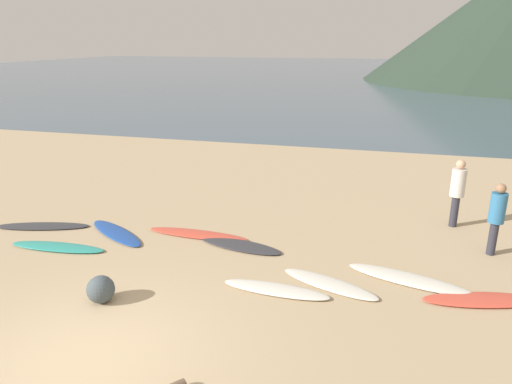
{
  "coord_description": "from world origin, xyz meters",
  "views": [
    {
      "loc": [
        4.03,
        -4.93,
        4.56
      ],
      "look_at": [
        0.85,
        6.78,
        0.6
      ],
      "focal_mm": 33.0,
      "sensor_mm": 36.0,
      "label": 1
    }
  ],
  "objects_px": {
    "surfboard_2": "(116,233)",
    "surfboard_5": "(276,289)",
    "surfboard_1": "(58,247)",
    "surfboard_4": "(240,245)",
    "surfboard_3": "(198,234)",
    "person_0": "(497,213)",
    "surfboard_6": "(329,284)",
    "surfboard_0": "(42,226)",
    "surfboard_7": "(408,279)",
    "beach_rock_near": "(101,289)",
    "surfboard_8": "(483,300)",
    "person_1": "(458,188)"
  },
  "relations": [
    {
      "from": "surfboard_1",
      "to": "surfboard_2",
      "type": "xyz_separation_m",
      "value": [
        0.86,
        1.09,
        -0.0
      ]
    },
    {
      "from": "surfboard_3",
      "to": "surfboard_8",
      "type": "height_order",
      "value": "surfboard_8"
    },
    {
      "from": "surfboard_0",
      "to": "person_1",
      "type": "relative_size",
      "value": 1.36
    },
    {
      "from": "surfboard_1",
      "to": "surfboard_7",
      "type": "xyz_separation_m",
      "value": [
        7.69,
        0.5,
        0.01
      ]
    },
    {
      "from": "person_0",
      "to": "person_1",
      "type": "height_order",
      "value": "person_1"
    },
    {
      "from": "surfboard_5",
      "to": "surfboard_6",
      "type": "height_order",
      "value": "surfboard_5"
    },
    {
      "from": "surfboard_0",
      "to": "surfboard_7",
      "type": "bearing_deg",
      "value": -18.66
    },
    {
      "from": "person_1",
      "to": "beach_rock_near",
      "type": "bearing_deg",
      "value": -168.6
    },
    {
      "from": "surfboard_2",
      "to": "surfboard_5",
      "type": "height_order",
      "value": "surfboard_5"
    },
    {
      "from": "surfboard_1",
      "to": "surfboard_6",
      "type": "relative_size",
      "value": 1.14
    },
    {
      "from": "surfboard_8",
      "to": "person_0",
      "type": "height_order",
      "value": "person_0"
    },
    {
      "from": "surfboard_2",
      "to": "surfboard_5",
      "type": "distance_m",
      "value": 4.69
    },
    {
      "from": "surfboard_8",
      "to": "beach_rock_near",
      "type": "xyz_separation_m",
      "value": [
        -6.7,
        -1.82,
        0.21
      ]
    },
    {
      "from": "surfboard_0",
      "to": "surfboard_8",
      "type": "xyz_separation_m",
      "value": [
        10.17,
        -0.93,
        0.01
      ]
    },
    {
      "from": "person_0",
      "to": "surfboard_6",
      "type": "bearing_deg",
      "value": -158.6
    },
    {
      "from": "surfboard_6",
      "to": "person_1",
      "type": "height_order",
      "value": "person_1"
    },
    {
      "from": "surfboard_5",
      "to": "beach_rock_near",
      "type": "bearing_deg",
      "value": -155.46
    },
    {
      "from": "surfboard_2",
      "to": "surfboard_5",
      "type": "relative_size",
      "value": 1.06
    },
    {
      "from": "surfboard_6",
      "to": "beach_rock_near",
      "type": "bearing_deg",
      "value": -135.91
    },
    {
      "from": "surfboard_8",
      "to": "person_1",
      "type": "distance_m",
      "value": 3.88
    },
    {
      "from": "surfboard_2",
      "to": "surfboard_3",
      "type": "height_order",
      "value": "surfboard_2"
    },
    {
      "from": "surfboard_0",
      "to": "person_0",
      "type": "relative_size",
      "value": 1.45
    },
    {
      "from": "person_1",
      "to": "surfboard_0",
      "type": "bearing_deg",
      "value": 166.97
    },
    {
      "from": "surfboard_3",
      "to": "person_0",
      "type": "bearing_deg",
      "value": 7.69
    },
    {
      "from": "surfboard_1",
      "to": "person_1",
      "type": "distance_m",
      "value": 9.71
    },
    {
      "from": "surfboard_5",
      "to": "surfboard_7",
      "type": "bearing_deg",
      "value": 26.78
    },
    {
      "from": "beach_rock_near",
      "to": "surfboard_8",
      "type": "bearing_deg",
      "value": 15.16
    },
    {
      "from": "surfboard_8",
      "to": "person_1",
      "type": "relative_size",
      "value": 1.26
    },
    {
      "from": "beach_rock_near",
      "to": "surfboard_1",
      "type": "bearing_deg",
      "value": 142.26
    },
    {
      "from": "surfboard_4",
      "to": "person_0",
      "type": "xyz_separation_m",
      "value": [
        5.48,
        1.08,
        0.93
      ]
    },
    {
      "from": "surfboard_6",
      "to": "surfboard_3",
      "type": "bearing_deg",
      "value": 175.57
    },
    {
      "from": "surfboard_7",
      "to": "person_1",
      "type": "distance_m",
      "value": 3.66
    },
    {
      "from": "surfboard_6",
      "to": "surfboard_5",
      "type": "bearing_deg",
      "value": -131.62
    },
    {
      "from": "surfboard_0",
      "to": "person_1",
      "type": "height_order",
      "value": "person_1"
    },
    {
      "from": "surfboard_5",
      "to": "person_1",
      "type": "height_order",
      "value": "person_1"
    },
    {
      "from": "surfboard_1",
      "to": "surfboard_3",
      "type": "xyz_separation_m",
      "value": [
        2.82,
        1.53,
        -0.0
      ]
    },
    {
      "from": "surfboard_2",
      "to": "surfboard_7",
      "type": "distance_m",
      "value": 6.86
    },
    {
      "from": "surfboard_1",
      "to": "surfboard_4",
      "type": "bearing_deg",
      "value": 12.66
    },
    {
      "from": "surfboard_4",
      "to": "surfboard_0",
      "type": "bearing_deg",
      "value": -167.13
    },
    {
      "from": "surfboard_6",
      "to": "surfboard_2",
      "type": "bearing_deg",
      "value": -171.22
    },
    {
      "from": "surfboard_3",
      "to": "surfboard_6",
      "type": "height_order",
      "value": "surfboard_6"
    },
    {
      "from": "surfboard_0",
      "to": "surfboard_6",
      "type": "distance_m",
      "value": 7.48
    },
    {
      "from": "surfboard_5",
      "to": "surfboard_6",
      "type": "distance_m",
      "value": 1.07
    },
    {
      "from": "surfboard_2",
      "to": "person_1",
      "type": "bearing_deg",
      "value": 50.92
    },
    {
      "from": "surfboard_5",
      "to": "beach_rock_near",
      "type": "xyz_separation_m",
      "value": [
        -2.98,
        -1.18,
        0.21
      ]
    },
    {
      "from": "surfboard_6",
      "to": "surfboard_7",
      "type": "distance_m",
      "value": 1.6
    },
    {
      "from": "surfboard_2",
      "to": "beach_rock_near",
      "type": "height_order",
      "value": "beach_rock_near"
    },
    {
      "from": "surfboard_8",
      "to": "surfboard_3",
      "type": "bearing_deg",
      "value": 151.88
    },
    {
      "from": "surfboard_2",
      "to": "beach_rock_near",
      "type": "relative_size",
      "value": 4.34
    },
    {
      "from": "person_0",
      "to": "surfboard_3",
      "type": "bearing_deg",
      "value": 172.11
    }
  ]
}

